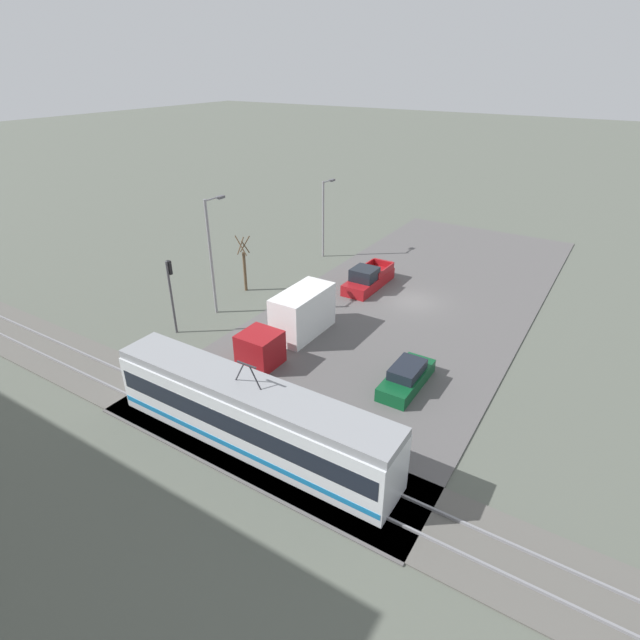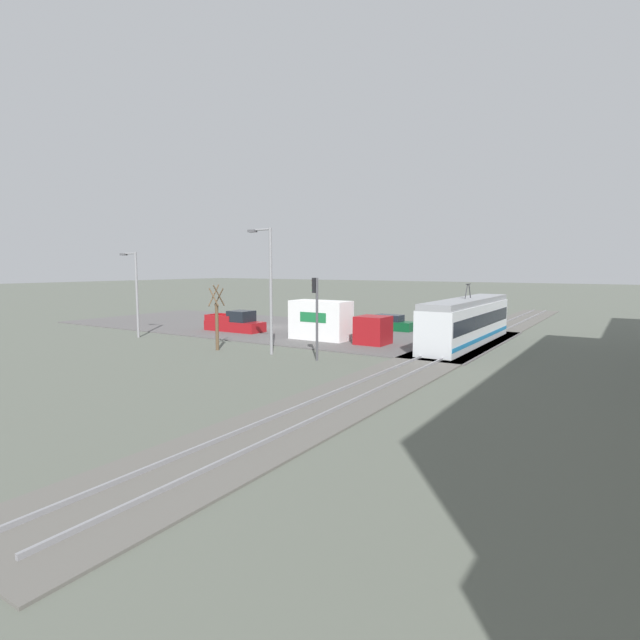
# 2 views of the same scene
# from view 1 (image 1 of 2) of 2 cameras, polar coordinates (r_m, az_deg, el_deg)

# --- Properties ---
(ground_plane) EXTENTS (320.00, 320.00, 0.00)m
(ground_plane) POSITION_cam_1_polar(r_m,az_deg,el_deg) (40.01, 10.47, 2.04)
(ground_plane) COLOR #565B51
(road_surface) EXTENTS (17.61, 43.74, 0.08)m
(road_surface) POSITION_cam_1_polar(r_m,az_deg,el_deg) (40.00, 10.48, 2.10)
(road_surface) COLOR #565454
(road_surface) RESTS_ON ground
(rail_bed) EXTENTS (68.84, 4.40, 0.22)m
(rail_bed) POSITION_cam_1_polar(r_m,az_deg,el_deg) (25.60, -7.16, -13.97)
(rail_bed) COLOR #5B5954
(rail_bed) RESTS_ON ground
(light_rail_tram) EXTENTS (15.35, 2.61, 4.60)m
(light_rail_tram) POSITION_cam_1_polar(r_m,az_deg,el_deg) (24.66, -7.94, -10.73)
(light_rail_tram) COLOR silver
(light_rail_tram) RESTS_ON ground
(box_truck) EXTENTS (2.32, 8.33, 3.15)m
(box_truck) POSITION_cam_1_polar(r_m,az_deg,el_deg) (33.27, -3.07, -0.06)
(box_truck) COLOR maroon
(box_truck) RESTS_ON ground
(pickup_truck) EXTENTS (2.08, 5.80, 1.90)m
(pickup_truck) POSITION_cam_1_polar(r_m,az_deg,el_deg) (41.71, 5.51, 4.67)
(pickup_truck) COLOR maroon
(pickup_truck) RESTS_ON ground
(sedan_car_0) EXTENTS (1.77, 4.68, 1.42)m
(sedan_car_0) POSITION_cam_1_polar(r_m,az_deg,el_deg) (29.43, 9.87, -6.45)
(sedan_car_0) COLOR #0C4723
(sedan_car_0) RESTS_ON ground
(traffic_light_pole) EXTENTS (0.28, 0.47, 5.27)m
(traffic_light_pole) POSITION_cam_1_polar(r_m,az_deg,el_deg) (34.95, -16.67, 3.60)
(traffic_light_pole) COLOR #47474C
(traffic_light_pole) RESTS_ON ground
(street_tree) EXTENTS (1.11, 0.92, 4.70)m
(street_tree) POSITION_cam_1_polar(r_m,az_deg,el_deg) (41.04, -8.63, 6.12)
(street_tree) COLOR brown
(street_tree) RESTS_ON ground
(street_lamp_near_crossing) EXTENTS (0.36, 1.95, 8.57)m
(street_lamp_near_crossing) POSITION_cam_1_polar(r_m,az_deg,el_deg) (36.77, -12.24, 7.86)
(street_lamp_near_crossing) COLOR gray
(street_lamp_near_crossing) RESTS_ON ground
(street_lamp_mid_block) EXTENTS (0.36, 1.95, 7.19)m
(street_lamp_mid_block) POSITION_cam_1_polar(r_m,az_deg,el_deg) (47.79, 0.51, 12.12)
(street_lamp_mid_block) COLOR gray
(street_lamp_mid_block) RESTS_ON ground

